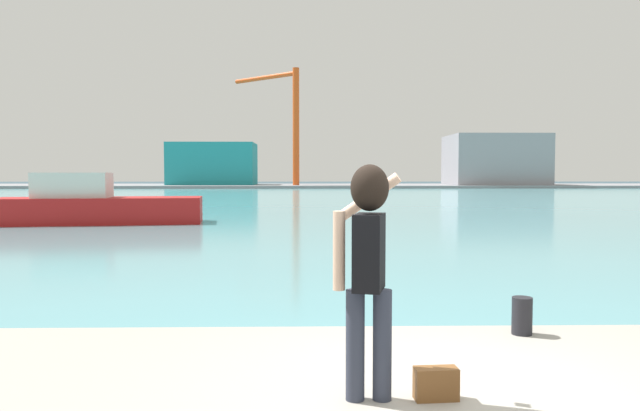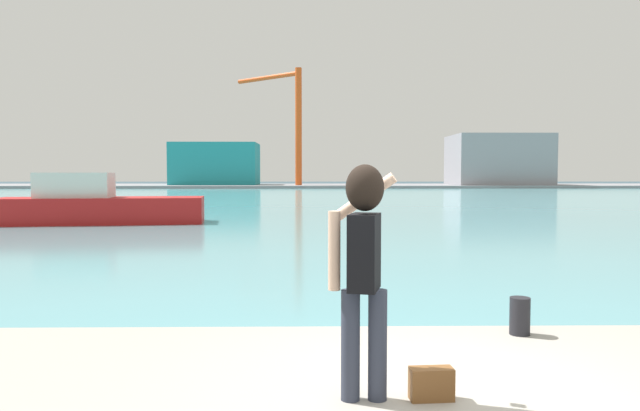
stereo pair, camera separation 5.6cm
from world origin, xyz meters
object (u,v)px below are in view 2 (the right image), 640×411
Objects in this scene: handbag at (431,384)px; port_crane at (290,113)px; boat_moored at (96,205)px; warehouse_left at (216,164)px; person_photographer at (363,257)px; harbor_bollard at (520,316)px; warehouse_right at (498,160)px.

port_crane reaches higher than handbag.
boat_moored reaches higher than handbag.
boat_moored is 0.66× the size of warehouse_left.
person_photographer reaches higher than harbor_bollard.
boat_moored is 78.81m from warehouse_right.
person_photographer is 0.20× the size of boat_moored.
warehouse_left is (-15.56, 91.82, 2.17)m from person_photographer.
port_crane is (6.05, 66.76, 10.65)m from boat_moored.
harbor_bollard is 87.26m from port_crane.
person_photographer is 4.48× the size of harbor_bollard.
harbor_bollard is 0.04× the size of boat_moored.
warehouse_right is 0.81× the size of port_crane.
warehouse_left is at bearing 177.62° from warehouse_right.
warehouse_left is 44.80m from warehouse_right.
boat_moored is at bearing -85.14° from warehouse_left.
person_photographer is at bearing 178.25° from handbag.
handbag is 0.82× the size of harbor_bollard.
handbag is at bearing -80.07° from warehouse_left.
port_crane reaches higher than person_photographer.
handbag is 94.51m from warehouse_right.
harbor_bollard reaches higher than handbag.
boat_moored is at bearing 115.19° from handbag.
warehouse_left is at bearing 99.93° from handbag.
handbag is at bearing -125.74° from harbor_bollard.
warehouse_right is 33.54m from port_crane.
harbor_bollard is at bearing -79.09° from warehouse_left.
person_photographer is 2.66m from harbor_bollard.
handbag is at bearing -72.30° from boat_moored.
harbor_bollard is 0.02× the size of port_crane.
warehouse_left is (-17.35, 90.05, 3.04)m from harbor_bollard.
warehouse_left reaches higher than handbag.
harbor_bollard is (1.28, 1.78, 0.07)m from handbag.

